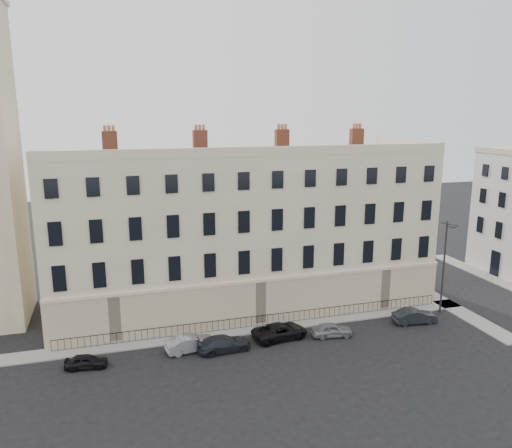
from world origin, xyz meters
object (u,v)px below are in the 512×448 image
object	(u,v)px
car_c	(224,344)
car_e	(332,330)
car_a	(86,361)
car_d	(280,331)
streetlamp	(444,263)
car_f	(415,316)
car_b	(191,343)

from	to	relation	value
car_c	car_e	xyz separation A→B (m)	(9.37, -0.03, -0.04)
car_a	car_e	distance (m)	19.77
car_c	car_d	bearing A→B (deg)	-84.33
car_e	streetlamp	xyz separation A→B (m)	(12.05, 1.68, 4.33)
car_f	streetlamp	size ratio (longest dim) A/B	0.45
car_a	car_d	size ratio (longest dim) A/B	0.66
car_b	car_f	xyz separation A→B (m)	(20.22, -0.42, -0.01)
car_c	car_f	distance (m)	17.72
car_b	car_d	bearing A→B (deg)	-98.01
car_d	car_e	xyz separation A→B (m)	(4.32, -0.86, -0.06)
car_c	car_a	bearing A→B (deg)	85.00
car_a	streetlamp	world-z (taller)	streetlamp
car_c	car_f	xyz separation A→B (m)	(17.72, 0.33, 0.02)
car_d	streetlamp	size ratio (longest dim) A/B	0.53
car_e	car_a	bearing A→B (deg)	97.00
car_e	streetlamp	world-z (taller)	streetlamp
car_d	car_f	size ratio (longest dim) A/B	1.20
streetlamp	car_f	bearing A→B (deg)	177.80
car_b	car_e	distance (m)	11.90
car_d	car_c	bearing A→B (deg)	91.36
car_c	streetlamp	size ratio (longest dim) A/B	0.49
car_a	car_f	xyz separation A→B (m)	(28.12, 0.08, 0.12)
car_c	streetlamp	xyz separation A→B (m)	(21.42, 1.64, 4.29)
car_a	car_c	distance (m)	10.41
car_e	car_d	bearing A→B (deg)	86.64
car_a	car_d	world-z (taller)	car_d
car_d	car_e	world-z (taller)	car_d
car_a	car_c	size ratio (longest dim) A/B	0.72
car_a	streetlamp	bearing A→B (deg)	-80.11
car_a	car_d	bearing A→B (deg)	-80.50
car_a	car_e	world-z (taller)	car_e
car_b	car_c	size ratio (longest dim) A/B	0.93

